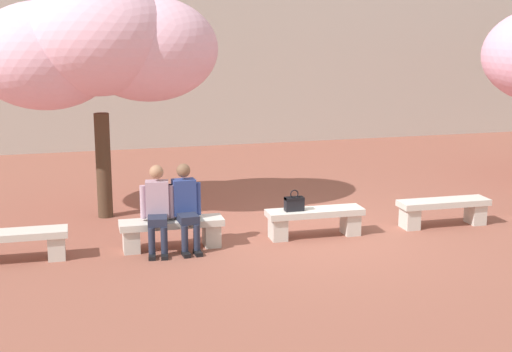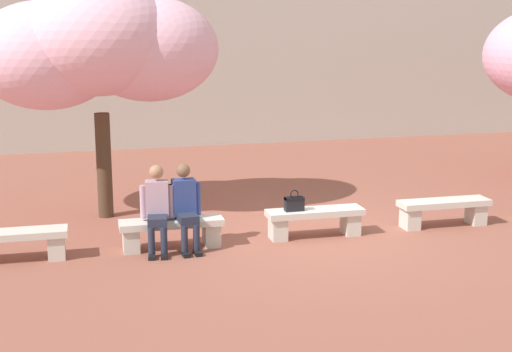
{
  "view_description": "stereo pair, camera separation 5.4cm",
  "coord_description": "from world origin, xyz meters",
  "px_view_note": "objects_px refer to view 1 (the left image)",
  "views": [
    {
      "loc": [
        -3.84,
        -10.26,
        3.34
      ],
      "look_at": [
        -0.92,
        0.2,
        1.0
      ],
      "focal_mm": 50.0,
      "sensor_mm": 36.0,
      "label": 1
    },
    {
      "loc": [
        -3.79,
        -10.28,
        3.34
      ],
      "look_at": [
        -0.92,
        0.2,
        1.0
      ],
      "focal_mm": 50.0,
      "sensor_mm": 36.0,
      "label": 2
    }
  ],
  "objects_px": {
    "stone_bench_near_east": "(443,209)",
    "person_seated_left": "(157,205)",
    "stone_bench_near_west": "(172,230)",
    "stone_bench_center": "(315,219)",
    "handbag": "(294,203)",
    "stone_bench_west_end": "(12,242)",
    "person_seated_right": "(185,204)",
    "cherry_tree_main": "(96,47)"
  },
  "relations": [
    {
      "from": "person_seated_left",
      "to": "cherry_tree_main",
      "type": "relative_size",
      "value": 0.31
    },
    {
      "from": "stone_bench_near_west",
      "to": "handbag",
      "type": "bearing_deg",
      "value": 0.01
    },
    {
      "from": "stone_bench_near_west",
      "to": "person_seated_left",
      "type": "height_order",
      "value": "person_seated_left"
    },
    {
      "from": "handbag",
      "to": "person_seated_left",
      "type": "bearing_deg",
      "value": -178.59
    },
    {
      "from": "stone_bench_west_end",
      "to": "person_seated_left",
      "type": "distance_m",
      "value": 2.11
    },
    {
      "from": "stone_bench_near_west",
      "to": "handbag",
      "type": "relative_size",
      "value": 4.62
    },
    {
      "from": "stone_bench_center",
      "to": "person_seated_left",
      "type": "distance_m",
      "value": 2.53
    },
    {
      "from": "handbag",
      "to": "cherry_tree_main",
      "type": "height_order",
      "value": "cherry_tree_main"
    },
    {
      "from": "stone_bench_center",
      "to": "person_seated_right",
      "type": "xyz_separation_m",
      "value": [
        -2.08,
        -0.05,
        0.4
      ]
    },
    {
      "from": "person_seated_left",
      "to": "stone_bench_near_east",
      "type": "bearing_deg",
      "value": 0.63
    },
    {
      "from": "stone_bench_near_west",
      "to": "handbag",
      "type": "height_order",
      "value": "handbag"
    },
    {
      "from": "stone_bench_west_end",
      "to": "person_seated_left",
      "type": "bearing_deg",
      "value": -1.46
    },
    {
      "from": "stone_bench_near_east",
      "to": "person_seated_left",
      "type": "distance_m",
      "value": 4.81
    },
    {
      "from": "stone_bench_center",
      "to": "handbag",
      "type": "bearing_deg",
      "value": 179.94
    },
    {
      "from": "stone_bench_center",
      "to": "person_seated_right",
      "type": "relative_size",
      "value": 1.21
    },
    {
      "from": "person_seated_left",
      "to": "stone_bench_center",
      "type": "bearing_deg",
      "value": 1.21
    },
    {
      "from": "stone_bench_west_end",
      "to": "stone_bench_center",
      "type": "bearing_deg",
      "value": 0.0
    },
    {
      "from": "person_seated_left",
      "to": "person_seated_right",
      "type": "height_order",
      "value": "same"
    },
    {
      "from": "stone_bench_west_end",
      "to": "stone_bench_near_east",
      "type": "distance_m",
      "value": 6.86
    },
    {
      "from": "stone_bench_west_end",
      "to": "stone_bench_center",
      "type": "xyz_separation_m",
      "value": [
        4.58,
        0.0,
        0.0
      ]
    },
    {
      "from": "stone_bench_west_end",
      "to": "stone_bench_near_west",
      "type": "bearing_deg",
      "value": 0.0
    },
    {
      "from": "person_seated_right",
      "to": "handbag",
      "type": "height_order",
      "value": "person_seated_right"
    },
    {
      "from": "cherry_tree_main",
      "to": "stone_bench_near_west",
      "type": "bearing_deg",
      "value": -68.52
    },
    {
      "from": "stone_bench_center",
      "to": "person_seated_left",
      "type": "relative_size",
      "value": 1.21
    },
    {
      "from": "stone_bench_center",
      "to": "person_seated_left",
      "type": "bearing_deg",
      "value": -178.79
    },
    {
      "from": "stone_bench_center",
      "to": "stone_bench_near_east",
      "type": "relative_size",
      "value": 1.0
    },
    {
      "from": "person_seated_left",
      "to": "person_seated_right",
      "type": "bearing_deg",
      "value": -0.1
    },
    {
      "from": "stone_bench_west_end",
      "to": "stone_bench_near_west",
      "type": "height_order",
      "value": "same"
    },
    {
      "from": "stone_bench_near_west",
      "to": "cherry_tree_main",
      "type": "xyz_separation_m",
      "value": [
        -0.87,
        2.21,
        2.64
      ]
    },
    {
      "from": "stone_bench_near_east",
      "to": "cherry_tree_main",
      "type": "xyz_separation_m",
      "value": [
        -5.44,
        2.21,
        2.64
      ]
    },
    {
      "from": "person_seated_right",
      "to": "stone_bench_near_west",
      "type": "bearing_deg",
      "value": 165.5
    },
    {
      "from": "stone_bench_center",
      "to": "person_seated_right",
      "type": "height_order",
      "value": "person_seated_right"
    },
    {
      "from": "stone_bench_near_west",
      "to": "cherry_tree_main",
      "type": "bearing_deg",
      "value": 111.48
    },
    {
      "from": "stone_bench_center",
      "to": "handbag",
      "type": "distance_m",
      "value": 0.45
    },
    {
      "from": "stone_bench_west_end",
      "to": "handbag",
      "type": "xyz_separation_m",
      "value": [
        4.23,
        0.0,
        0.28
      ]
    },
    {
      "from": "stone_bench_center",
      "to": "cherry_tree_main",
      "type": "relative_size",
      "value": 0.38
    },
    {
      "from": "stone_bench_near_west",
      "to": "person_seated_left",
      "type": "distance_m",
      "value": 0.46
    },
    {
      "from": "stone_bench_near_west",
      "to": "person_seated_right",
      "type": "distance_m",
      "value": 0.46
    },
    {
      "from": "stone_bench_near_west",
      "to": "stone_bench_center",
      "type": "distance_m",
      "value": 2.29
    },
    {
      "from": "stone_bench_near_east",
      "to": "person_seated_right",
      "type": "distance_m",
      "value": 4.39
    },
    {
      "from": "stone_bench_near_east",
      "to": "person_seated_left",
      "type": "height_order",
      "value": "person_seated_left"
    },
    {
      "from": "stone_bench_west_end",
      "to": "cherry_tree_main",
      "type": "height_order",
      "value": "cherry_tree_main"
    }
  ]
}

